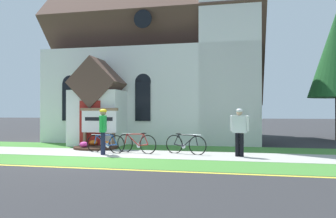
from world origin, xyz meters
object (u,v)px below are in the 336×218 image
object	(u,v)px
bicycle_yellow	(136,143)
bicycle_green	(185,144)
bicycle_silver	(106,143)
church_sign	(99,122)
cyclist_in_green_jersey	(239,128)
cyclist_in_white_jersey	(103,128)

from	to	relation	value
bicycle_yellow	bicycle_green	bearing A→B (deg)	2.41
bicycle_silver	church_sign	bearing A→B (deg)	121.67
bicycle_green	bicycle_yellow	size ratio (longest dim) A/B	0.95
bicycle_green	cyclist_in_green_jersey	size ratio (longest dim) A/B	0.96
cyclist_in_green_jersey	cyclist_in_white_jersey	xyz separation A→B (m)	(-4.95, -0.55, -0.01)
bicycle_silver	cyclist_in_green_jersey	distance (m)	5.16
bicycle_green	cyclist_in_green_jersey	bearing A→B (deg)	-9.48
bicycle_green	cyclist_in_green_jersey	distance (m)	2.12
bicycle_yellow	cyclist_in_white_jersey	xyz separation A→B (m)	(-1.04, -0.80, 0.62)
church_sign	cyclist_in_white_jersey	world-z (taller)	church_sign
church_sign	cyclist_in_green_jersey	distance (m)	6.33
bicycle_yellow	cyclist_in_white_jersey	bearing A→B (deg)	-142.35
bicycle_silver	bicycle_green	bearing A→B (deg)	4.31
bicycle_yellow	cyclist_in_white_jersey	world-z (taller)	cyclist_in_white_jersey
church_sign	cyclist_in_green_jersey	size ratio (longest dim) A/B	1.06
bicycle_silver	bicycle_yellow	xyz separation A→B (m)	(1.21, 0.15, 0.01)
bicycle_yellow	cyclist_in_green_jersey	size ratio (longest dim) A/B	1.02
church_sign	bicycle_silver	size ratio (longest dim) A/B	1.07
bicycle_yellow	cyclist_in_green_jersey	distance (m)	3.97
church_sign	bicycle_silver	bearing A→B (deg)	-58.33
cyclist_in_green_jersey	church_sign	bearing A→B (deg)	164.46
cyclist_in_green_jersey	cyclist_in_white_jersey	distance (m)	4.98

